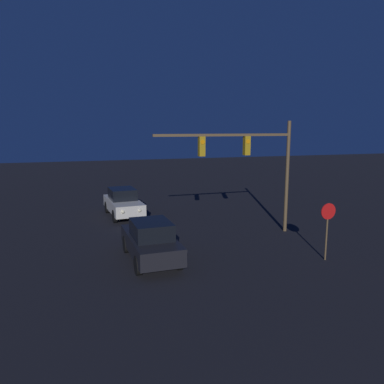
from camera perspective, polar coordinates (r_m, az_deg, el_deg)
car_near at (r=14.99m, az=-6.31°, el=-7.37°), size 1.84×4.35×1.65m
car_far at (r=22.64m, az=-10.45°, el=-1.57°), size 2.01×4.41×1.65m
traffic_signal_mast at (r=18.30m, az=9.20°, el=5.22°), size 6.89×0.30×5.57m
stop_sign at (r=15.73m, az=19.96°, el=-4.19°), size 0.65×0.07×2.32m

